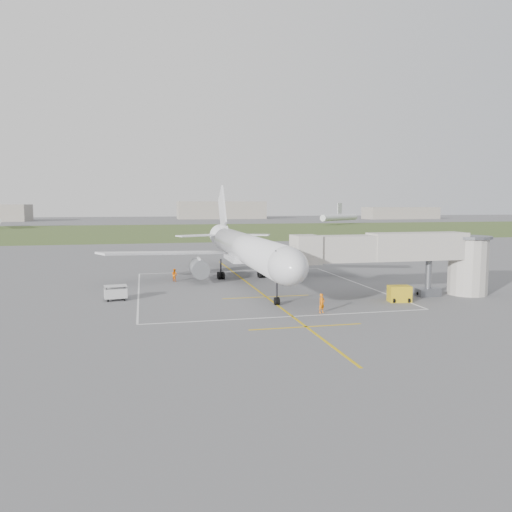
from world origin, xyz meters
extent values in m
plane|color=#59595C|center=(0.00, 0.00, 0.00)|extent=(700.00, 700.00, 0.00)
cube|color=#435726|center=(0.00, 130.00, 0.01)|extent=(700.00, 120.00, 0.02)
cube|color=gold|center=(0.00, -5.00, 0.01)|extent=(0.25, 60.00, 0.01)
cube|color=gold|center=(0.00, -24.00, 0.01)|extent=(10.00, 0.25, 0.01)
cube|color=gold|center=(0.00, -10.00, 0.01)|extent=(10.00, 0.25, 0.01)
cube|color=silver|center=(0.00, 12.00, 0.01)|extent=(28.00, 0.20, 0.01)
cube|color=silver|center=(0.00, -20.00, 0.01)|extent=(28.00, 0.20, 0.01)
cube|color=silver|center=(-14.00, -4.00, 0.01)|extent=(0.20, 32.00, 0.01)
cube|color=silver|center=(14.00, -4.00, 0.01)|extent=(0.20, 32.00, 0.01)
cylinder|color=silver|center=(0.00, 0.00, 4.50)|extent=(3.80, 36.00, 3.80)
ellipsoid|color=silver|center=(0.00, -18.00, 4.50)|extent=(3.80, 7.22, 3.80)
cube|color=black|center=(0.00, -18.90, 5.55)|extent=(2.40, 1.60, 0.99)
cone|color=silver|center=(0.00, 20.50, 4.90)|extent=(3.80, 6.00, 3.80)
cube|color=silver|center=(10.50, 6.00, 3.65)|extent=(17.93, 11.24, 1.23)
cube|color=silver|center=(-10.50, 6.00, 3.65)|extent=(17.93, 11.24, 1.23)
cube|color=silver|center=(0.00, 3.00, 2.95)|extent=(4.20, 8.00, 0.50)
cube|color=silver|center=(0.00, 21.20, 9.20)|extent=(0.30, 7.89, 8.65)
cube|color=silver|center=(0.00, 19.00, 6.20)|extent=(0.35, 5.00, 1.20)
cube|color=silver|center=(4.20, 20.20, 5.10)|extent=(7.85, 5.03, 0.20)
cube|color=silver|center=(-4.20, 20.20, 5.10)|extent=(7.85, 5.03, 0.20)
cylinder|color=slate|center=(6.20, 2.50, 1.90)|extent=(2.30, 4.20, 2.30)
cube|color=silver|center=(6.20, 2.20, 2.70)|extent=(0.25, 2.40, 1.20)
cylinder|color=slate|center=(-6.20, 2.50, 1.90)|extent=(2.30, 4.20, 2.30)
cube|color=silver|center=(-6.20, 2.20, 2.70)|extent=(0.25, 2.40, 1.20)
cylinder|color=black|center=(0.00, -14.50, 1.30)|extent=(0.18, 0.18, 2.60)
cylinder|color=black|center=(-0.11, -14.50, 0.40)|extent=(0.28, 0.80, 0.80)
cylinder|color=black|center=(0.11, -14.50, 0.40)|extent=(0.28, 0.80, 0.80)
cylinder|color=black|center=(2.90, 4.50, 1.40)|extent=(0.22, 0.22, 2.80)
cylinder|color=black|center=(2.62, 4.15, 0.48)|extent=(0.32, 0.96, 0.96)
cylinder|color=black|center=(3.18, 4.15, 0.48)|extent=(0.32, 0.96, 0.96)
cylinder|color=black|center=(2.62, 4.85, 0.48)|extent=(0.32, 0.96, 0.96)
cylinder|color=black|center=(3.18, 4.85, 0.48)|extent=(0.32, 0.96, 0.96)
cylinder|color=black|center=(-2.90, 4.50, 1.40)|extent=(0.22, 0.22, 2.80)
cylinder|color=black|center=(-3.18, 4.15, 0.48)|extent=(0.32, 0.96, 0.96)
cylinder|color=black|center=(-2.62, 4.15, 0.48)|extent=(0.32, 0.96, 0.96)
cylinder|color=black|center=(-3.18, 4.85, 0.48)|extent=(0.32, 0.96, 0.96)
cylinder|color=black|center=(-2.62, 4.85, 0.48)|extent=(0.32, 0.96, 0.96)
cube|color=#B0AC9F|center=(7.74, -13.50, 5.60)|extent=(11.09, 2.90, 2.80)
cube|color=#B0AC9F|center=(16.46, -13.50, 5.70)|extent=(11.09, 3.10, 3.00)
cube|color=#B0AC9F|center=(3.40, -13.50, 5.60)|extent=(2.60, 3.40, 3.00)
cylinder|color=slate|center=(18.00, -13.50, 2.10)|extent=(0.70, 0.70, 4.20)
cube|color=slate|center=(18.00, -13.50, 0.45)|extent=(2.60, 1.40, 0.90)
cylinder|color=#B0AC9F|center=(23.00, -13.50, 3.20)|extent=(4.40, 4.40, 6.40)
cylinder|color=slate|center=(23.00, -13.50, 6.60)|extent=(5.00, 5.00, 0.30)
cylinder|color=black|center=(17.00, -13.50, 0.35)|extent=(0.70, 0.30, 0.70)
cylinder|color=black|center=(19.00, -13.50, 0.35)|extent=(0.70, 0.30, 0.70)
cube|color=gold|center=(13.18, -15.79, 0.86)|extent=(2.51, 1.85, 1.72)
cylinder|color=black|center=(12.29, -16.28, 0.25)|extent=(0.31, 0.54, 0.51)
cylinder|color=black|center=(13.87, -16.55, 0.25)|extent=(0.31, 0.54, 0.51)
cube|color=beige|center=(-16.37, -8.37, 0.80)|extent=(2.52, 1.70, 1.04)
cube|color=beige|center=(-16.37, -8.37, 1.60)|extent=(2.52, 1.70, 0.08)
cylinder|color=black|center=(-17.23, -9.06, 0.99)|extent=(0.08, 0.08, 1.22)
cylinder|color=black|center=(-15.36, -8.81, 0.99)|extent=(0.08, 0.08, 1.22)
cylinder|color=black|center=(-17.38, -7.94, 0.99)|extent=(0.08, 0.08, 1.22)
cylinder|color=black|center=(-15.51, -7.69, 0.99)|extent=(0.08, 0.08, 1.22)
cylinder|color=black|center=(-17.14, -9.00, 0.19)|extent=(0.22, 0.40, 0.38)
cylinder|color=black|center=(-15.46, -8.78, 0.19)|extent=(0.22, 0.40, 0.38)
cylinder|color=black|center=(-17.28, -7.97, 0.19)|extent=(0.22, 0.40, 0.38)
cylinder|color=black|center=(-15.59, -7.75, 0.19)|extent=(0.22, 0.40, 0.38)
imported|color=orange|center=(3.19, -19.15, 0.93)|extent=(0.80, 0.69, 1.87)
imported|color=orange|center=(-9.32, 3.73, 0.86)|extent=(1.02, 1.06, 1.72)
cube|color=gray|center=(40.00, 280.00, 6.00)|extent=(60.00, 20.00, 12.00)
cube|color=gray|center=(160.00, 250.00, 4.00)|extent=(50.00, 18.00, 8.00)
cylinder|color=silver|center=(83.89, 173.48, 3.50)|extent=(27.26, 22.13, 3.20)
cube|color=silver|center=(83.89, 173.48, 8.00)|extent=(3.35, 2.69, 5.50)
camera|label=1|loc=(-13.34, -63.48, 10.41)|focal=35.00mm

